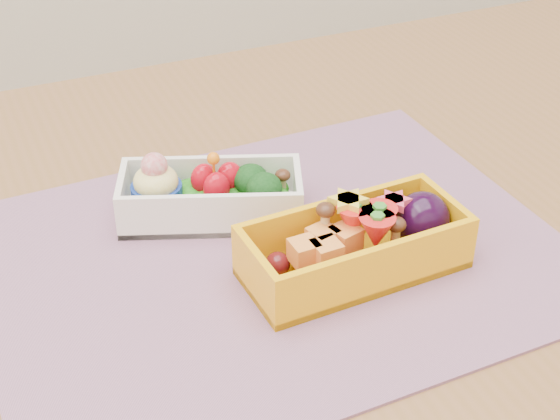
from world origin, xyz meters
name	(u,v)px	position (x,y,z in m)	size (l,w,h in m)	color
table	(317,339)	(0.00, 0.00, 0.65)	(1.20, 0.80, 0.75)	brown
placemat	(274,256)	(-0.04, 0.00, 0.75)	(0.45, 0.35, 0.00)	gray
bento_white	(210,195)	(-0.07, 0.08, 0.77)	(0.16, 0.12, 0.06)	white
bento_yellow	(359,244)	(0.01, -0.04, 0.78)	(0.17, 0.08, 0.06)	#F2A90C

